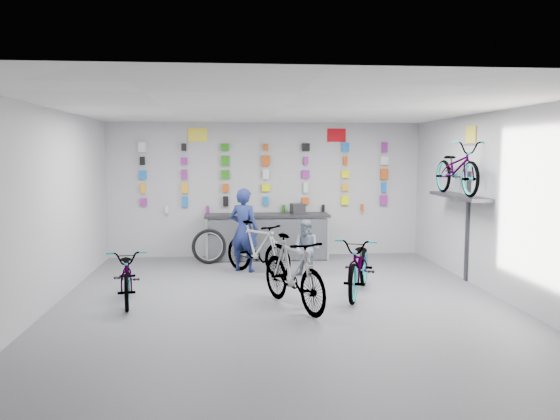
{
  "coord_description": "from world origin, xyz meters",
  "views": [
    {
      "loc": [
        -0.78,
        -8.23,
        2.33
      ],
      "look_at": [
        0.09,
        1.4,
        1.31
      ],
      "focal_mm": 35.0,
      "sensor_mm": 36.0,
      "label": 1
    }
  ],
  "objects": [
    {
      "name": "wall_right",
      "position": [
        3.5,
        0.0,
        1.5
      ],
      "size": [
        0.0,
        8.0,
        8.0
      ],
      "primitive_type": "plane",
      "rotation": [
        1.57,
        0.0,
        -1.57
      ],
      "color": "silver",
      "rests_on": "floor"
    },
    {
      "name": "bike_wall",
      "position": [
        3.25,
        1.2,
        2.05
      ],
      "size": [
        0.63,
        1.8,
        0.95
      ],
      "primitive_type": "imported",
      "color": "gray",
      "rests_on": "wall_bracket"
    },
    {
      "name": "floor",
      "position": [
        0.0,
        0.0,
        0.0
      ],
      "size": [
        8.0,
        8.0,
        0.0
      ],
      "primitive_type": "plane",
      "color": "#505055",
      "rests_on": "ground"
    },
    {
      "name": "bike_right",
      "position": [
        1.32,
        0.43,
        0.5
      ],
      "size": [
        1.29,
        2.0,
        0.99
      ],
      "primitive_type": "imported",
      "rotation": [
        0.0,
        0.0,
        -0.37
      ],
      "color": "gray",
      "rests_on": "floor"
    },
    {
      "name": "bike_service",
      "position": [
        -0.28,
        2.06,
        0.51
      ],
      "size": [
        1.5,
        1.59,
        1.03
      ],
      "primitive_type": "imported",
      "rotation": [
        0.0,
        0.0,
        0.73
      ],
      "color": "gray",
      "rests_on": "floor"
    },
    {
      "name": "wall_back",
      "position": [
        0.0,
        4.0,
        1.5
      ],
      "size": [
        7.0,
        0.0,
        7.0
      ],
      "primitive_type": "plane",
      "rotation": [
        1.57,
        0.0,
        0.0
      ],
      "color": "silver",
      "rests_on": "floor"
    },
    {
      "name": "bike_left",
      "position": [
        -2.4,
        0.31,
        0.44
      ],
      "size": [
        0.87,
        1.75,
        0.88
      ],
      "primitive_type": "imported",
      "rotation": [
        0.0,
        0.0,
        0.17
      ],
      "color": "gray",
      "rests_on": "floor"
    },
    {
      "name": "sign_left",
      "position": [
        -1.5,
        3.98,
        2.72
      ],
      "size": [
        0.42,
        0.02,
        0.3
      ],
      "primitive_type": "cube",
      "color": "yellow",
      "rests_on": "wall_back"
    },
    {
      "name": "register",
      "position": [
        0.67,
        3.55,
        1.11
      ],
      "size": [
        0.33,
        0.34,
        0.22
      ],
      "primitive_type": "cube",
      "rotation": [
        0.0,
        0.0,
        0.18
      ],
      "color": "black",
      "rests_on": "counter"
    },
    {
      "name": "clerk",
      "position": [
        -0.53,
        2.37,
        0.82
      ],
      "size": [
        0.72,
        0.64,
        1.65
      ],
      "primitive_type": "imported",
      "rotation": [
        0.0,
        0.0,
        2.62
      ],
      "color": "navy",
      "rests_on": "floor"
    },
    {
      "name": "sign_side",
      "position": [
        3.48,
        1.2,
        2.65
      ],
      "size": [
        0.02,
        0.4,
        0.3
      ],
      "primitive_type": "cube",
      "color": "yellow",
      "rests_on": "wall_right"
    },
    {
      "name": "customer",
      "position": [
        0.62,
        1.76,
        0.54
      ],
      "size": [
        0.67,
        0.64,
        1.08
      ],
      "primitive_type": "imported",
      "rotation": [
        0.0,
        0.0,
        -0.61
      ],
      "color": "slate",
      "rests_on": "floor"
    },
    {
      "name": "sign_right",
      "position": [
        1.6,
        3.98,
        2.72
      ],
      "size": [
        0.42,
        0.02,
        0.3
      ],
      "primitive_type": "cube",
      "color": "#B70B13",
      "rests_on": "wall_back"
    },
    {
      "name": "wall_front",
      "position": [
        0.0,
        -4.0,
        1.5
      ],
      "size": [
        7.0,
        0.0,
        7.0
      ],
      "primitive_type": "plane",
      "rotation": [
        -1.57,
        0.0,
        0.0
      ],
      "color": "silver",
      "rests_on": "floor"
    },
    {
      "name": "merch_wall",
      "position": [
        0.1,
        3.93,
        1.81
      ],
      "size": [
        5.57,
        0.08,
        1.56
      ],
      "color": "#8F2388",
      "rests_on": "wall_back"
    },
    {
      "name": "counter",
      "position": [
        0.0,
        3.54,
        0.49
      ],
      "size": [
        2.7,
        0.66,
        1.0
      ],
      "color": "black",
      "rests_on": "floor"
    },
    {
      "name": "wall_left",
      "position": [
        -3.5,
        0.0,
        1.5
      ],
      "size": [
        0.0,
        8.0,
        8.0
      ],
      "primitive_type": "plane",
      "rotation": [
        1.57,
        0.0,
        1.57
      ],
      "color": "silver",
      "rests_on": "floor"
    },
    {
      "name": "wall_bracket",
      "position": [
        3.33,
        1.2,
        1.46
      ],
      "size": [
        0.39,
        1.9,
        2.0
      ],
      "color": "#333338",
      "rests_on": "wall_right"
    },
    {
      "name": "spare_wheel",
      "position": [
        -1.25,
        3.17,
        0.37
      ],
      "size": [
        0.75,
        0.3,
        0.74
      ],
      "rotation": [
        0.0,
        0.0,
        0.23
      ],
      "color": "black",
      "rests_on": "floor"
    },
    {
      "name": "ceiling",
      "position": [
        0.0,
        0.0,
        3.0
      ],
      "size": [
        8.0,
        8.0,
        0.0
      ],
      "primitive_type": "plane",
      "rotation": [
        3.14,
        0.0,
        0.0
      ],
      "color": "white",
      "rests_on": "wall_back"
    },
    {
      "name": "bike_center",
      "position": [
        0.14,
        -0.25,
        0.55
      ],
      "size": [
        1.18,
        1.88,
        1.09
      ],
      "primitive_type": "imported",
      "rotation": [
        0.0,
        0.0,
        0.4
      ],
      "color": "gray",
      "rests_on": "floor"
    }
  ]
}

